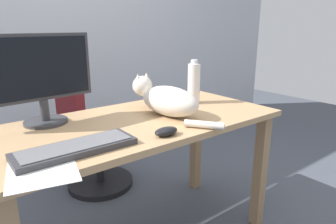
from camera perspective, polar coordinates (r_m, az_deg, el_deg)
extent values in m
cube|color=silver|center=(2.85, -23.58, 17.44)|extent=(6.00, 0.04, 2.60)
cube|color=tan|center=(1.50, -5.60, -2.02)|extent=(1.43, 0.67, 0.03)
cube|color=#977752|center=(1.88, 17.02, -10.71)|extent=(0.06, 0.06, 0.69)
cube|color=#977752|center=(2.20, 5.31, -5.95)|extent=(0.06, 0.06, 0.69)
cylinder|color=black|center=(2.41, -12.61, -12.83)|extent=(0.48, 0.48, 0.04)
cylinder|color=black|center=(2.32, -12.92, -8.45)|extent=(0.06, 0.06, 0.44)
cylinder|color=maroon|center=(2.23, -13.32, -2.53)|extent=(0.44, 0.44, 0.06)
cube|color=maroon|center=(2.09, -18.25, 2.43)|extent=(0.08, 0.35, 0.40)
cylinder|color=#333338|center=(1.54, -22.08, -1.69)|extent=(0.20, 0.20, 0.01)
cylinder|color=#333338|center=(1.53, -22.31, 0.36)|extent=(0.04, 0.04, 0.10)
cube|color=#333338|center=(1.49, -23.12, 7.78)|extent=(0.48, 0.06, 0.30)
cube|color=black|center=(1.48, -22.93, 7.73)|extent=(0.45, 0.04, 0.27)
cube|color=#333338|center=(1.16, -17.03, -6.63)|extent=(0.44, 0.15, 0.02)
cube|color=slate|center=(1.16, -17.08, -5.99)|extent=(0.40, 0.12, 0.00)
ellipsoid|color=silver|center=(1.54, 0.29, 2.08)|extent=(0.22, 0.38, 0.15)
sphere|color=silver|center=(1.68, -4.86, 4.97)|extent=(0.11, 0.11, 0.11)
cone|color=silver|center=(1.66, -5.71, 6.51)|extent=(0.04, 0.04, 0.04)
cone|color=silver|center=(1.69, -4.11, 6.76)|extent=(0.04, 0.04, 0.04)
cylinder|color=silver|center=(1.36, 6.85, -2.36)|extent=(0.13, 0.17, 0.03)
ellipsoid|color=black|center=(1.27, -0.35, -3.69)|extent=(0.11, 0.06, 0.04)
cube|color=white|center=(1.08, -22.73, -9.60)|extent=(0.27, 0.34, 0.00)
cylinder|color=silver|center=(1.79, 4.91, 5.34)|extent=(0.07, 0.07, 0.23)
cylinder|color=silver|center=(1.77, 5.01, 9.43)|extent=(0.04, 0.04, 0.02)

